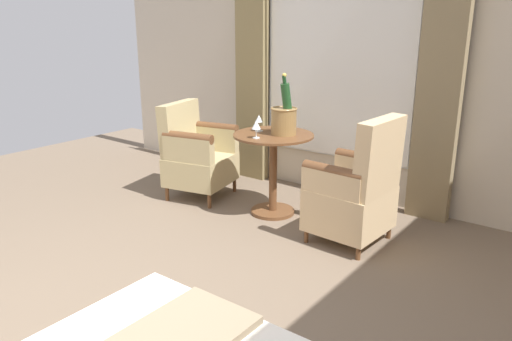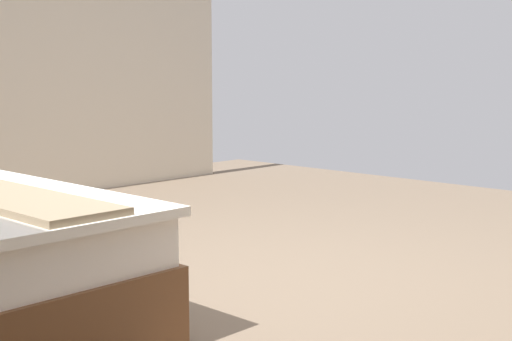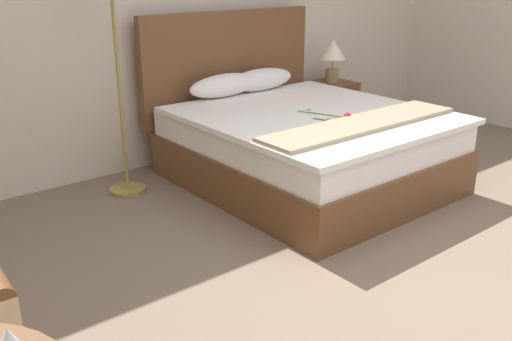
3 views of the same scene
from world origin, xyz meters
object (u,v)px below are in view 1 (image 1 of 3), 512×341
side_table_round (273,163)px  wine_glass_near_edge (256,125)px  armchair_by_window (356,192)px  wine_glass_near_bucket (259,120)px  champagne_bucket (284,117)px  armchair_facing_bed (196,155)px

side_table_round → wine_glass_near_edge: bearing=-7.2°
wine_glass_near_edge → armchair_by_window: size_ratio=0.15×
side_table_round → wine_glass_near_bucket: size_ratio=4.96×
champagne_bucket → armchair_facing_bed: size_ratio=0.57×
wine_glass_near_edge → champagne_bucket: bearing=158.0°
champagne_bucket → wine_glass_near_bucket: bearing=-82.3°
armchair_by_window → side_table_round: bearing=-97.7°
wine_glass_near_bucket → armchair_by_window: size_ratio=0.15×
wine_glass_near_bucket → wine_glass_near_edge: (0.22, 0.14, 0.00)m
champagne_bucket → wine_glass_near_edge: 0.28m
side_table_round → wine_glass_near_bucket: bearing=-94.5°
wine_glass_near_edge → armchair_facing_bed: bearing=-99.5°
side_table_round → armchair_by_window: size_ratio=0.72×
wine_glass_near_bucket → wine_glass_near_edge: wine_glass_near_edge is taller
side_table_round → armchair_by_window: armchair_by_window is taller
wine_glass_near_bucket → armchair_by_window: 1.11m
wine_glass_near_edge → side_table_round: bearing=172.8°
side_table_round → armchair_facing_bed: bearing=-85.3°
armchair_facing_bed → champagne_bucket: bearing=97.1°
wine_glass_near_bucket → armchair_facing_bed: (0.08, -0.69, -0.41)m
champagne_bucket → armchair_facing_bed: 1.05m
champagne_bucket → wine_glass_near_bucket: (0.03, -0.24, -0.05)m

